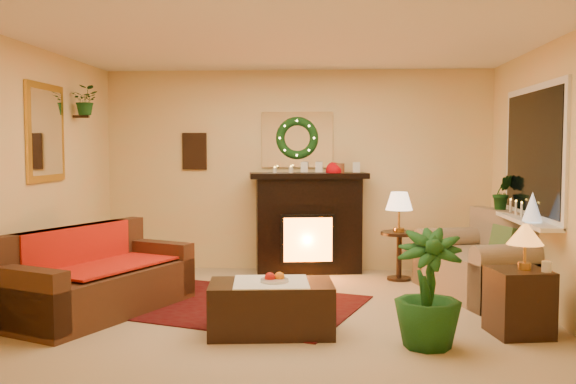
# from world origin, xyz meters

# --- Properties ---
(floor) EXTENTS (5.00, 5.00, 0.00)m
(floor) POSITION_xyz_m (0.00, 0.00, 0.00)
(floor) COLOR beige
(floor) RESTS_ON ground
(ceiling) EXTENTS (5.00, 5.00, 0.00)m
(ceiling) POSITION_xyz_m (0.00, 0.00, 2.60)
(ceiling) COLOR white
(ceiling) RESTS_ON ground
(wall_back) EXTENTS (5.00, 5.00, 0.00)m
(wall_back) POSITION_xyz_m (0.00, 2.25, 1.30)
(wall_back) COLOR #EFD88C
(wall_back) RESTS_ON ground
(wall_front) EXTENTS (5.00, 5.00, 0.00)m
(wall_front) POSITION_xyz_m (0.00, -2.25, 1.30)
(wall_front) COLOR #EFD88C
(wall_front) RESTS_ON ground
(wall_left) EXTENTS (4.50, 4.50, 0.00)m
(wall_left) POSITION_xyz_m (-2.50, 0.00, 1.30)
(wall_left) COLOR #EFD88C
(wall_left) RESTS_ON ground
(wall_right) EXTENTS (4.50, 4.50, 0.00)m
(wall_right) POSITION_xyz_m (2.50, 0.00, 1.30)
(wall_right) COLOR #EFD88C
(wall_right) RESTS_ON ground
(area_rug) EXTENTS (2.84, 2.47, 0.01)m
(area_rug) POSITION_xyz_m (-0.53, 0.24, 0.01)
(area_rug) COLOR #4A050D
(area_rug) RESTS_ON floor
(sofa) EXTENTS (1.55, 2.10, 0.83)m
(sofa) POSITION_xyz_m (-1.78, -0.14, 0.43)
(sofa) COLOR #3B2417
(sofa) RESTS_ON floor
(red_throw) EXTENTS (0.85, 1.38, 0.02)m
(red_throw) POSITION_xyz_m (-1.79, -0.01, 0.46)
(red_throw) COLOR #BB1300
(red_throw) RESTS_ON sofa
(fireplace) EXTENTS (1.37, 0.60, 1.21)m
(fireplace) POSITION_xyz_m (0.15, 2.04, 0.55)
(fireplace) COLOR black
(fireplace) RESTS_ON floor
(poinsettia) EXTENTS (0.22, 0.22, 0.22)m
(poinsettia) POSITION_xyz_m (0.48, 2.03, 1.30)
(poinsettia) COLOR #C2020B
(poinsettia) RESTS_ON fireplace
(mantel_candle_a) EXTENTS (0.05, 0.05, 0.16)m
(mantel_candle_a) POSITION_xyz_m (-0.27, 2.01, 1.26)
(mantel_candle_a) COLOR silver
(mantel_candle_a) RESTS_ON fireplace
(mantel_candle_b) EXTENTS (0.06, 0.06, 0.18)m
(mantel_candle_b) POSITION_xyz_m (-0.07, 2.01, 1.26)
(mantel_candle_b) COLOR white
(mantel_candle_b) RESTS_ON fireplace
(mantel_mirror) EXTENTS (0.92, 0.02, 0.72)m
(mantel_mirror) POSITION_xyz_m (0.00, 2.23, 1.70)
(mantel_mirror) COLOR white
(mantel_mirror) RESTS_ON wall_back
(wreath) EXTENTS (0.55, 0.11, 0.55)m
(wreath) POSITION_xyz_m (0.00, 2.19, 1.72)
(wreath) COLOR #194719
(wreath) RESTS_ON wall_back
(wall_art) EXTENTS (0.32, 0.03, 0.48)m
(wall_art) POSITION_xyz_m (-1.35, 2.23, 1.55)
(wall_art) COLOR #381E11
(wall_art) RESTS_ON wall_back
(gold_mirror) EXTENTS (0.03, 0.84, 1.00)m
(gold_mirror) POSITION_xyz_m (-2.48, 0.30, 1.75)
(gold_mirror) COLOR gold
(gold_mirror) RESTS_ON wall_left
(hanging_plant) EXTENTS (0.33, 0.28, 0.36)m
(hanging_plant) POSITION_xyz_m (-2.34, 1.05, 1.97)
(hanging_plant) COLOR #194719
(hanging_plant) RESTS_ON wall_left
(loveseat) EXTENTS (1.31, 1.74, 0.90)m
(loveseat) POSITION_xyz_m (2.06, 0.86, 0.42)
(loveseat) COLOR tan
(loveseat) RESTS_ON floor
(window_frame) EXTENTS (0.03, 1.86, 1.36)m
(window_frame) POSITION_xyz_m (2.48, 0.55, 1.55)
(window_frame) COLOR white
(window_frame) RESTS_ON wall_right
(window_glass) EXTENTS (0.02, 1.70, 1.22)m
(window_glass) POSITION_xyz_m (2.47, 0.55, 1.55)
(window_glass) COLOR black
(window_glass) RESTS_ON wall_right
(window_sill) EXTENTS (0.22, 1.86, 0.04)m
(window_sill) POSITION_xyz_m (2.38, 0.55, 0.87)
(window_sill) COLOR white
(window_sill) RESTS_ON wall_right
(mini_tree) EXTENTS (0.19, 0.19, 0.28)m
(mini_tree) POSITION_xyz_m (2.34, 0.09, 1.04)
(mini_tree) COLOR white
(mini_tree) RESTS_ON window_sill
(sill_plant) EXTENTS (0.29, 0.23, 0.52)m
(sill_plant) POSITION_xyz_m (2.37, 1.25, 1.08)
(sill_plant) COLOR #15461D
(sill_plant) RESTS_ON window_sill
(side_table_round) EXTENTS (0.53, 0.53, 0.59)m
(side_table_round) POSITION_xyz_m (1.26, 1.63, 0.33)
(side_table_round) COLOR #49301F
(side_table_round) RESTS_ON floor
(lamp_cream) EXTENTS (0.32, 0.32, 0.50)m
(lamp_cream) POSITION_xyz_m (1.26, 1.62, 0.88)
(lamp_cream) COLOR beige
(lamp_cream) RESTS_ON side_table_round
(end_table_square) EXTENTS (0.53, 0.53, 0.57)m
(end_table_square) POSITION_xyz_m (2.03, -0.61, 0.27)
(end_table_square) COLOR #3A1C15
(end_table_square) RESTS_ON floor
(lamp_tiffany) EXTENTS (0.31, 0.31, 0.45)m
(lamp_tiffany) POSITION_xyz_m (2.07, -0.61, 0.74)
(lamp_tiffany) COLOR orange
(lamp_tiffany) RESTS_ON end_table_square
(coffee_table) EXTENTS (1.11, 0.69, 0.44)m
(coffee_table) POSITION_xyz_m (-0.08, -0.70, 0.21)
(coffee_table) COLOR black
(coffee_table) RESTS_ON floor
(fruit_bowl) EXTENTS (0.24, 0.24, 0.06)m
(fruit_bowl) POSITION_xyz_m (-0.05, -0.71, 0.45)
(fruit_bowl) COLOR silver
(fruit_bowl) RESTS_ON coffee_table
(floor_palm) EXTENTS (1.68, 1.68, 2.84)m
(floor_palm) POSITION_xyz_m (1.21, -1.00, 0.45)
(floor_palm) COLOR #256228
(floor_palm) RESTS_ON floor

